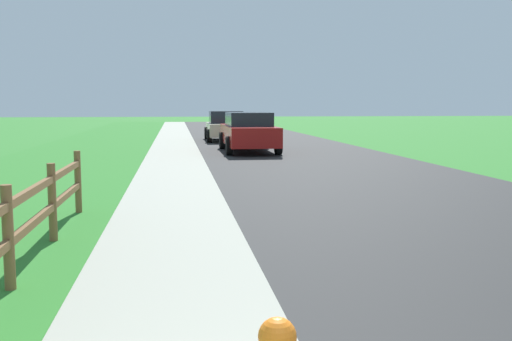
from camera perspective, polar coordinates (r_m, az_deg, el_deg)
ground_plane at (r=26.59m, az=-5.78°, el=2.44°), size 120.00×120.00×0.00m
road_asphalt at (r=28.91m, az=1.03°, el=2.80°), size 7.00×66.00×0.01m
curb_concrete at (r=28.64m, az=-11.94°, el=2.63°), size 6.00×66.00×0.01m
grass_verge at (r=28.79m, az=-14.92°, el=2.57°), size 5.00×66.00×0.00m
rail_fence at (r=6.34m, az=-22.91°, el=-5.31°), size 0.11×8.61×1.06m
parked_suv_red at (r=22.90m, az=-0.73°, el=3.79°), size 2.03×4.96×1.53m
parked_car_beige at (r=29.86m, az=-2.95°, el=4.30°), size 2.07×4.42×1.49m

